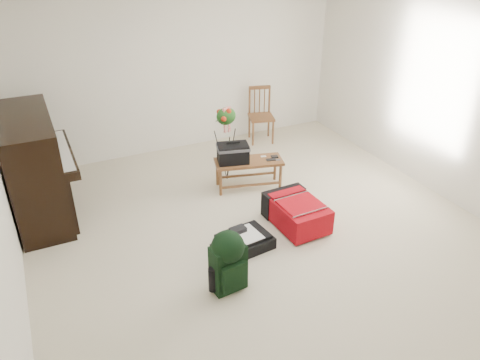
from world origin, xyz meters
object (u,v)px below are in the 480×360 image
dining_chair (260,115)px  bench (239,157)px  piano (36,169)px  black_duffel (245,240)px  green_backpack (228,259)px  flower_stand (227,144)px  red_suitcase (294,210)px

dining_chair → bench: bearing=-111.2°
piano → black_duffel: (1.90, -1.65, -0.52)m
dining_chair → green_backpack: dining_chair is taller
bench → dining_chair: (1.00, 1.32, -0.06)m
bench → black_duffel: size_ratio=1.62×
black_duffel → flower_stand: bearing=66.6°
piano → black_duffel: size_ratio=2.58×
dining_chair → black_duffel: size_ratio=1.49×
dining_chair → red_suitcase: dining_chair is taller
piano → red_suitcase: (2.62, -1.48, -0.43)m
piano → dining_chair: 3.48m
green_backpack → flower_stand: bearing=60.6°
dining_chair → green_backpack: (-1.91, -3.01, -0.07)m
green_backpack → flower_stand: size_ratio=0.60×
black_duffel → flower_stand: (0.45, 1.50, 0.44)m
black_duffel → dining_chair: bearing=52.6°
bench → dining_chair: 1.66m
green_backpack → red_suitcase: bearing=25.5°
piano → green_backpack: size_ratio=2.33×
black_duffel → flower_stand: flower_stand is taller
red_suitcase → black_duffel: bearing=-168.7°
bench → red_suitcase: (0.25, -0.99, -0.31)m
black_duffel → green_backpack: size_ratio=0.90×
dining_chair → green_backpack: size_ratio=1.35×
flower_stand → bench: bearing=-106.4°
piano → flower_stand: (2.35, -0.15, -0.08)m
dining_chair → piano: bearing=-150.2°
dining_chair → flower_stand: (-1.02, -0.98, 0.10)m
bench → red_suitcase: bench is taller
piano → bench: bearing=-11.6°
black_duffel → green_backpack: (-0.43, -0.53, 0.27)m
black_duffel → flower_stand: size_ratio=0.54×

